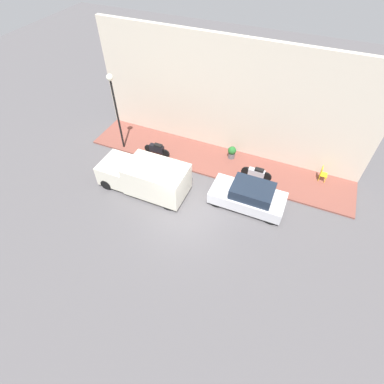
# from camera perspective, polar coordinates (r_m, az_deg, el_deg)

# --- Properties ---
(ground_plane) EXTENTS (60.00, 60.00, 0.00)m
(ground_plane) POSITION_cam_1_polar(r_m,az_deg,el_deg) (16.12, -1.15, -4.26)
(ground_plane) COLOR #514F51
(sidewalk) EXTENTS (2.93, 16.69, 0.11)m
(sidewalk) POSITION_cam_1_polar(r_m,az_deg,el_deg) (19.14, 4.59, 5.86)
(sidewalk) COLOR brown
(sidewalk) RESTS_ON ground_plane
(building_facade) EXTENTS (0.30, 16.69, 7.07)m
(building_facade) POSITION_cam_1_polar(r_m,az_deg,el_deg) (18.42, 7.06, 17.12)
(building_facade) COLOR beige
(building_facade) RESTS_ON ground_plane
(parked_car) EXTENTS (1.82, 3.98, 1.44)m
(parked_car) POSITION_cam_1_polar(r_m,az_deg,el_deg) (16.35, 10.75, -0.73)
(parked_car) COLOR silver
(parked_car) RESTS_ON ground_plane
(delivery_van) EXTENTS (2.06, 5.10, 1.88)m
(delivery_van) POSITION_cam_1_polar(r_m,az_deg,el_deg) (16.96, -9.00, 2.97)
(delivery_van) COLOR silver
(delivery_van) RESTS_ON ground_plane
(scooter_silver) EXTENTS (0.30, 1.81, 0.79)m
(scooter_silver) POSITION_cam_1_polar(r_m,az_deg,el_deg) (17.95, 12.20, 3.55)
(scooter_silver) COLOR #B7B7BF
(scooter_silver) RESTS_ON sidewalk
(motorcycle_black) EXTENTS (0.30, 1.76, 0.80)m
(motorcycle_black) POSITION_cam_1_polar(r_m,az_deg,el_deg) (19.41, -6.71, 8.16)
(motorcycle_black) COLOR black
(motorcycle_black) RESTS_ON sidewalk
(streetlamp) EXTENTS (0.39, 0.39, 4.97)m
(streetlamp) POSITION_cam_1_polar(r_m,az_deg,el_deg) (18.79, -14.61, 16.79)
(streetlamp) COLOR black
(streetlamp) RESTS_ON sidewalk
(potted_plant) EXTENTS (0.52, 0.52, 0.83)m
(potted_plant) POSITION_cam_1_polar(r_m,az_deg,el_deg) (19.16, 7.60, 7.56)
(potted_plant) COLOR slate
(potted_plant) RESTS_ON sidewalk
(cafe_chair) EXTENTS (0.40, 0.40, 0.93)m
(cafe_chair) POSITION_cam_1_polar(r_m,az_deg,el_deg) (19.00, 23.62, 3.31)
(cafe_chair) COLOR yellow
(cafe_chair) RESTS_ON sidewalk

